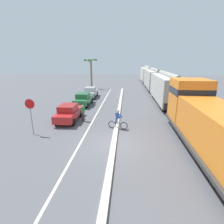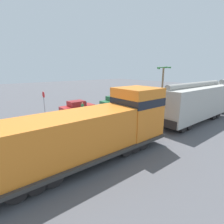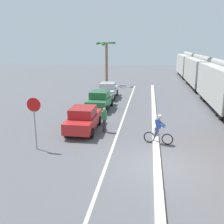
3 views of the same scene
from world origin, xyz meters
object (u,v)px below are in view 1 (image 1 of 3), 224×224
pedestrian_by_cars (83,113)px  cyclist (118,120)px  palm_tree_near (91,66)px  hopper_car_middle (154,79)px  parked_car_silver (91,92)px  parked_car_red (69,113)px  hopper_car_lead (167,88)px  parked_car_green (83,99)px  hopper_car_trailing (147,74)px  stop_sign (30,110)px  locomotive (206,122)px

pedestrian_by_cars → cyclist: bearing=-25.5°
cyclist → palm_tree_near: 22.84m
hopper_car_middle → parked_car_silver: hopper_car_middle is taller
palm_tree_near → parked_car_red: bearing=-85.2°
hopper_car_lead → parked_car_green: size_ratio=2.50×
parked_car_silver → parked_car_green: bearing=-89.1°
pedestrian_by_cars → parked_car_green: bearing=103.1°
hopper_car_trailing → stop_sign: 36.65m
hopper_car_lead → parked_car_silver: hopper_car_lead is taller
locomotive → cyclist: (-6.00, 2.70, -0.98)m
parked_car_red → cyclist: bearing=-19.2°
hopper_car_middle → pedestrian_by_cars: size_ratio=6.54×
palm_tree_near → hopper_car_lead: bearing=-44.2°
stop_sign → pedestrian_by_cars: (3.21, 3.38, -1.18)m
hopper_car_middle → cyclist: 21.93m
palm_tree_near → parked_car_silver: bearing=-79.9°
parked_car_red → parked_car_silver: (-0.09, 11.08, 0.00)m
parked_car_silver → palm_tree_near: palm_tree_near is taller
hopper_car_lead → parked_car_red: hopper_car_lead is taller
locomotive → parked_car_green: locomotive is taller
palm_tree_near → pedestrian_by_cars: bearing=-81.2°
parked_car_green → parked_car_silver: bearing=90.9°
parked_car_green → cyclist: 9.14m
parked_car_green → stop_sign: bearing=-100.6°
hopper_car_lead → palm_tree_near: 17.58m
hopper_car_lead → stop_sign: (-12.62, -11.21, -0.05)m
parked_car_red → pedestrian_by_cars: same height
hopper_car_middle → hopper_car_lead: bearing=-90.0°
hopper_car_lead → parked_car_red: bearing=-144.3°
parked_car_silver → stop_sign: stop_sign is taller
stop_sign → hopper_car_lead: bearing=41.6°
hopper_car_lead → palm_tree_near: size_ratio=1.74×
locomotive → parked_car_silver: locomotive is taller
cyclist → stop_sign: size_ratio=0.60×
hopper_car_lead → parked_car_red: (-10.82, -7.78, -1.26)m
hopper_car_middle → parked_car_red: hopper_car_middle is taller
hopper_car_middle → hopper_car_trailing: 11.60m
hopper_car_lead → hopper_car_middle: (0.00, 11.60, 0.00)m
parked_car_silver → palm_tree_near: size_ratio=0.69×
parked_car_green → locomotive: bearing=-43.9°
parked_car_green → stop_sign: (-1.78, -9.49, 1.21)m
palm_tree_near → pedestrian_by_cars: size_ratio=3.76×
hopper_car_lead → hopper_car_trailing: size_ratio=1.00×
parked_car_green → parked_car_silver: same height
hopper_car_trailing → hopper_car_middle: bearing=-90.0°
hopper_car_middle → cyclist: hopper_car_middle is taller
stop_sign → palm_tree_near: size_ratio=0.47×
parked_car_red → parked_car_green: 6.07m
parked_car_red → cyclist: size_ratio=2.46×
pedestrian_by_cars → hopper_car_lead: bearing=39.8°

